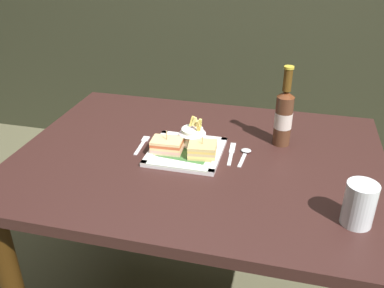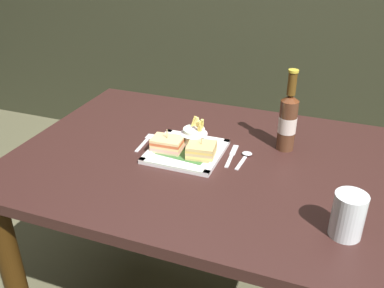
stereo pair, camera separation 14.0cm
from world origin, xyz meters
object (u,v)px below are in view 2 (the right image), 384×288
at_px(dining_table, 198,187).
at_px(beer_bottle, 288,120).
at_px(fork, 145,141).
at_px(knife, 232,155).
at_px(square_plate, 186,152).
at_px(sandwich_half_left, 167,144).
at_px(water_glass, 348,218).
at_px(sandwich_half_right, 201,150).
at_px(spoon, 246,156).
at_px(fries_cup, 194,133).

bearing_deg(dining_table, beer_bottle, 30.04).
relative_size(fork, knife, 0.89).
height_order(square_plate, fork, square_plate).
height_order(square_plate, knife, square_plate).
bearing_deg(sandwich_half_left, water_glass, -21.60).
distance_m(fork, knife, 0.32).
height_order(dining_table, square_plate, square_plate).
bearing_deg(sandwich_half_right, spoon, 25.21).
bearing_deg(square_plate, sandwich_half_left, -163.96).
bearing_deg(water_glass, sandwich_half_left, 158.40).
distance_m(square_plate, knife, 0.16).
relative_size(sandwich_half_right, spoon, 0.81).
xyz_separation_m(sandwich_half_left, spoon, (0.26, 0.06, -0.03)).
bearing_deg(sandwich_half_right, square_plate, 163.96).
distance_m(sandwich_half_right, spoon, 0.15).
xyz_separation_m(dining_table, sandwich_half_left, (-0.10, -0.02, 0.16)).
bearing_deg(dining_table, fries_cup, 122.83).
bearing_deg(water_glass, square_plate, 154.58).
xyz_separation_m(sandwich_half_left, knife, (0.21, 0.06, -0.03)).
bearing_deg(spoon, fork, -176.99).
distance_m(sandwich_half_left, beer_bottle, 0.41).
height_order(fork, spoon, spoon).
distance_m(dining_table, spoon, 0.21).
distance_m(square_plate, fork, 0.17).
bearing_deg(knife, fork, -177.31).
distance_m(dining_table, sandwich_half_left, 0.19).
bearing_deg(fork, sandwich_half_right, -10.97).
bearing_deg(beer_bottle, sandwich_half_left, -155.17).
bearing_deg(square_plate, fries_cup, 77.68).
relative_size(sandwich_half_right, fries_cup, 0.94).
height_order(sandwich_half_left, knife, sandwich_half_left).
distance_m(water_glass, fork, 0.75).
bearing_deg(water_glass, beer_bottle, 118.35).
xyz_separation_m(dining_table, spoon, (0.15, 0.05, 0.13)).
bearing_deg(square_plate, water_glass, -25.42).
relative_size(dining_table, square_plate, 5.08).
bearing_deg(fork, fries_cup, 7.21).
bearing_deg(spoon, dining_table, -163.23).
bearing_deg(fries_cup, spoon, -1.07).
relative_size(dining_table, sandwich_half_left, 11.58).
height_order(dining_table, water_glass, water_glass).
height_order(sandwich_half_left, fork, sandwich_half_left).
height_order(dining_table, fork, fork).
xyz_separation_m(square_plate, spoon, (0.20, 0.05, -0.00)).
xyz_separation_m(sandwich_half_right, water_glass, (0.46, -0.23, 0.02)).
bearing_deg(fork, sandwich_half_left, -22.57).
bearing_deg(spoon, sandwich_half_right, -154.79).
bearing_deg(spoon, beer_bottle, 43.73).
bearing_deg(water_glass, fork, 158.25).
xyz_separation_m(fork, knife, (0.32, 0.01, -0.00)).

